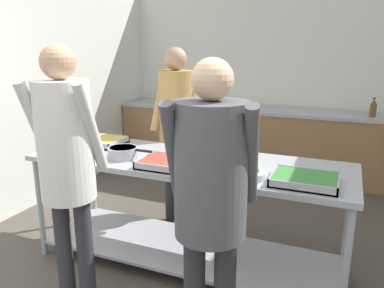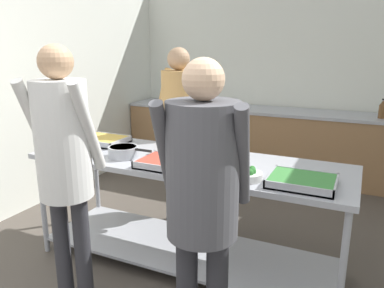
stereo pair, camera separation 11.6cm
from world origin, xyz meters
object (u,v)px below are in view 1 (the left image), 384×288
Objects in this scene: guest_serving_right at (66,154)px; serving_tray_roast at (101,141)px; broccoli_bowl at (251,174)px; plate_stack at (225,159)px; sauce_pan at (123,152)px; serving_tray_vegetables at (305,180)px; serving_tray_greens at (168,163)px; water_bottle at (373,108)px; guest_serving_left at (211,186)px; cook_behind_counter at (176,118)px.

serving_tray_roast is at bearing 114.91° from guest_serving_right.
guest_serving_right is (-1.04, -0.55, 0.17)m from broccoli_bowl.
plate_stack is 1.48× the size of broccoli_bowl.
serving_tray_roast is at bearing 145.46° from sauce_pan.
plate_stack is 0.66× the size of serving_tray_vegetables.
serving_tray_greens is 3.05m from water_bottle.
guest_serving_left is at bearing -34.71° from serving_tray_roast.
serving_tray_vegetables is (0.60, -0.21, -0.01)m from plate_stack.
guest_serving_right is (0.01, -0.64, 0.16)m from sauce_pan.
guest_serving_right is at bearing -156.31° from serving_tray_vegetables.
serving_tray_vegetables is 1.76× the size of water_bottle.
water_bottle is (1.46, 2.68, 0.09)m from serving_tray_greens.
guest_serving_left is at bearing -34.78° from sauce_pan.
serving_tray_roast is at bearing -134.74° from water_bottle.
serving_tray_roast is at bearing 169.69° from serving_tray_vegetables.
serving_tray_roast is 3.27m from water_bottle.
cook_behind_counter is 7.39× the size of water_bottle.
cook_behind_counter is at bearing -134.64° from water_bottle.
plate_stack is (0.78, 0.18, -0.01)m from sauce_pan.
serving_tray_greens is 0.73m from guest_serving_right.
broccoli_bowl is at bearing 27.98° from guest_serving_right.
plate_stack reaches higher than serving_tray_greens.
guest_serving_left is 0.96× the size of guest_serving_right.
serving_tray_greens is 1.65× the size of water_bottle.
cook_behind_counter is at bearing 147.05° from serving_tray_vegetables.
sauce_pan is 0.91× the size of serving_tray_vegetables.
plate_stack is 0.88m from guest_serving_left.
serving_tray_vegetables is at bearing -32.95° from cook_behind_counter.
serving_tray_vegetables is at bearing -100.67° from water_bottle.
cook_behind_counter is (-0.89, 1.48, 0.04)m from guest_serving_left.
water_bottle is at bearing 65.79° from plate_stack.
broccoli_bowl is 0.79× the size of water_bottle.
water_bottle is at bearing 74.60° from guest_serving_left.
sauce_pan is (0.43, -0.29, 0.02)m from serving_tray_roast.
broccoli_bowl is 1.19m from guest_serving_right.
serving_tray_roast and serving_tray_greens have the same top height.
guest_serving_left is 3.41m from water_bottle.
cook_behind_counter reaches higher than broccoli_bowl.
broccoli_bowl is (1.04, -0.09, -0.01)m from sauce_pan.
broccoli_bowl is at bearing 83.00° from guest_serving_left.
guest_serving_left is at bearing -47.94° from serving_tray_greens.
broccoli_bowl is 1.32m from cook_behind_counter.
plate_stack is 2.68m from water_bottle.
guest_serving_left is (-0.41, -0.64, 0.12)m from serving_tray_vegetables.
cook_behind_counter reaches higher than plate_stack.
guest_serving_left is 0.98× the size of cook_behind_counter.
sauce_pan is at bearing 178.57° from serving_tray_vegetables.
water_bottle reaches higher than serving_tray_greens.
serving_tray_vegetables is 0.24× the size of cook_behind_counter.
broccoli_bowl is at bearing -44.79° from plate_stack.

